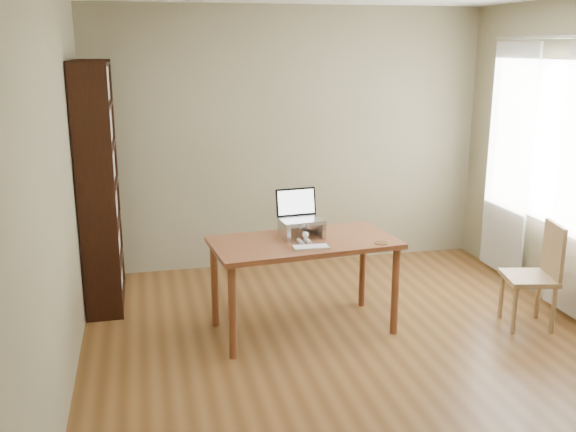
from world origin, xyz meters
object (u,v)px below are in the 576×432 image
at_px(bookshelf, 100,186).
at_px(keyboard, 311,247).
at_px(desk, 304,252).
at_px(cat, 296,228).
at_px(chair, 537,271).
at_px(laptop, 300,212).

height_order(bookshelf, keyboard, bookshelf).
distance_m(desk, cat, 0.20).
bearing_deg(bookshelf, keyboard, -37.38).
xyz_separation_m(cat, chair, (1.88, -0.44, -0.36)).
bearing_deg(laptop, bookshelf, 146.30).
relative_size(laptop, chair, 0.41).
relative_size(bookshelf, laptop, 5.97).
relative_size(keyboard, cat, 0.57).
height_order(bookshelf, cat, bookshelf).
height_order(laptop, cat, laptop).
xyz_separation_m(laptop, cat, (-0.03, -0.03, -0.12)).
distance_m(cat, chair, 1.97).
height_order(desk, laptop, laptop).
relative_size(desk, cat, 3.02).
xyz_separation_m(keyboard, cat, (-0.03, 0.33, 0.06)).
bearing_deg(chair, laptop, 178.14).
bearing_deg(laptop, chair, -19.95).
bearing_deg(keyboard, bookshelf, 145.27).
bearing_deg(cat, desk, -78.32).
bearing_deg(bookshelf, desk, -31.83).
bearing_deg(chair, keyboard, -171.04).
distance_m(bookshelf, desk, 1.87).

